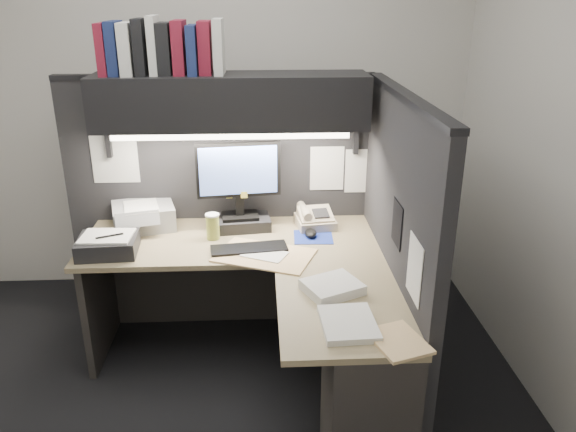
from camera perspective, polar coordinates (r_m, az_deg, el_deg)
The scene contains 23 objects.
floor at distance 3.22m, azimuth -7.72°, elevation -18.50°, with size 3.50×3.50×0.00m, color black.
wall_back at distance 4.03m, azimuth -7.07°, elevation 11.23°, with size 3.50×0.04×2.70m, color silver.
wall_front at distance 1.22m, azimuth -16.36°, elevation -14.96°, with size 3.50×0.04×2.70m, color silver.
wall_right at distance 2.95m, azimuth 27.14°, elevation 5.21°, with size 0.04×3.00×2.70m, color silver.
partition_back at distance 3.62m, azimuth -6.78°, elevation 1.02°, with size 1.90×0.06×1.60m, color black.
partition_right at distance 3.00m, azimuth 10.77°, elevation -3.68°, with size 0.06×1.50×1.60m, color black.
desk at distance 2.94m, azimuth 0.31°, elevation -11.81°, with size 1.70×1.53×0.73m.
overhead_shelf at distance 3.26m, azimuth -5.81°, elevation 11.54°, with size 1.55×0.34×0.30m, color black.
task_light_tube at distance 3.15m, azimuth -5.81°, elevation 8.05°, with size 0.04×0.04×1.32m, color white.
monitor at distance 3.37m, azimuth -4.97°, elevation 2.11°, with size 0.50×0.26×0.54m.
keyboard at distance 3.14m, azimuth -3.98°, elevation -3.34°, with size 0.42×0.14×0.02m, color black.
mousepad at distance 3.31m, azimuth 2.58°, elevation -2.15°, with size 0.23×0.21×0.00m, color navy.
mouse at distance 3.30m, azimuth 2.32°, elevation -1.74°, with size 0.07×0.11×0.04m, color black.
telephone at distance 3.45m, azimuth 2.78°, elevation -0.32°, with size 0.22×0.23×0.09m, color #BDAC91.
coffee_cup at distance 3.29m, azimuth -7.65°, elevation -1.13°, with size 0.08×0.08×0.14m, color #C0BB4D.
printer at distance 3.54m, azimuth -14.45°, elevation -0.00°, with size 0.36×0.30×0.14m, color gray.
notebook_stack at distance 3.25m, azimuth -17.82°, elevation -2.84°, with size 0.31×0.26×0.09m, color black.
open_folder at distance 3.08m, azimuth -2.40°, elevation -4.01°, with size 0.51×0.33×0.01m, color #DEB77D.
paper_stack_a at distance 2.72m, azimuth 4.52°, elevation -7.21°, with size 0.25×0.22×0.05m, color white.
paper_stack_b at distance 2.47m, azimuth 6.15°, elevation -10.80°, with size 0.23×0.29×0.03m, color white.
manila_stack at distance 2.40m, azimuth 11.13°, elevation -12.37°, with size 0.20×0.25×0.01m, color #DEB77D.
binder_row at distance 3.26m, azimuth -12.74°, elevation 16.32°, with size 0.67×0.25×0.31m.
pinned_papers at distance 3.18m, azimuth -0.31°, elevation 3.12°, with size 1.76×1.31×0.51m.
Camera 1 is at (0.28, -2.45, 2.06)m, focal length 35.00 mm.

